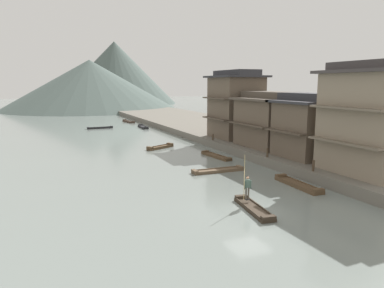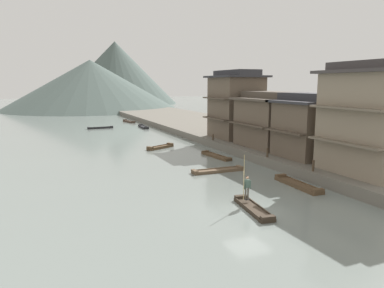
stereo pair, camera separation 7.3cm
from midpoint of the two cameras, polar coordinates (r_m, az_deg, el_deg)
The scene contains 20 objects.
ground_plane at distance 23.29m, azimuth 9.02°, elevation -10.34°, with size 400.00×400.00×0.00m, color gray.
riverbank_right at distance 56.84m, azimuth 7.17°, elevation 1.96°, with size 18.00×110.00×0.92m, color #6B665B.
boat_foreground_poled at distance 23.16m, azimuth 9.85°, elevation -10.14°, with size 1.60×4.43×0.39m.
boatman_person at distance 23.67m, azimuth 8.85°, elevation -6.47°, with size 0.57×0.27×3.04m.
boat_moored_nearest at distance 44.48m, azimuth -5.03°, elevation -0.50°, with size 3.90×2.64×0.45m.
boat_moored_second at distance 75.87m, azimuth -10.00°, elevation 3.55°, with size 1.67×4.60×0.46m.
boat_moored_third at distance 29.15m, azimuth 16.63°, elevation -6.25°, with size 1.23×4.94×0.44m.
boat_moored_far at distance 66.28m, azimuth -14.40°, elevation 2.52°, with size 4.54×1.09×0.36m.
boat_midriver_drifting at distance 32.61m, azimuth 4.20°, elevation -4.25°, with size 4.93×1.22×0.36m.
boat_midriver_upstream at distance 65.90m, azimuth -7.74°, elevation 2.71°, with size 1.17×4.74×0.42m.
boat_upstream_distant at distance 39.02m, azimuth 3.91°, elevation -1.95°, with size 1.33×5.02×0.36m.
house_waterfront_nearest at distance 31.38m, azimuth 27.21°, elevation 3.62°, with size 6.91×7.55×8.74m.
house_waterfront_second at distance 35.98m, azimuth 18.15°, elevation 2.76°, with size 6.13×6.08×6.14m.
house_waterfront_tall at distance 41.23m, azimuth 12.60°, elevation 3.79°, with size 6.93×7.82×6.14m.
house_waterfront_narrow at distance 47.27m, azimuth 7.05°, elevation 6.24°, with size 6.53×6.90×8.74m.
mooring_post_dock_near at distance 30.45m, azimuth 18.87°, elevation -3.31°, with size 0.20×0.20×0.91m, color #473828.
mooring_post_dock_mid at distance 35.19m, azimuth 12.02°, elevation -1.35°, with size 0.20×0.20×0.88m, color #473828.
mooring_post_dock_far at distance 44.98m, azimuth 3.41°, elevation 1.09°, with size 0.20×0.20×0.73m, color #473828.
hill_far_west at distance 151.84m, azimuth -12.09°, elevation 11.06°, with size 49.29×49.29×24.95m, color #4C5B56.
hill_far_centre at distance 119.66m, azimuth -15.85°, elevation 9.12°, with size 54.52×54.52×15.51m, color #4C5B56.
Camera 2 is at (-11.93, -18.39, 7.87)m, focal length 33.38 mm.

